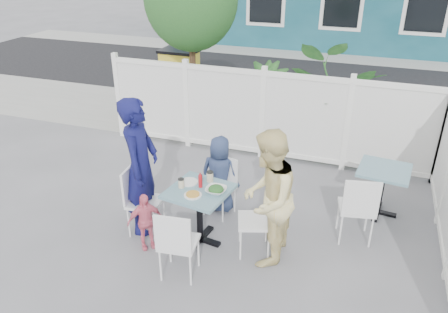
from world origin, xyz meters
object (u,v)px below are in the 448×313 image
(spare_table, at_px, (383,179))
(chair_near, at_px, (176,240))
(man, at_px, (141,166))
(toddler, at_px, (145,221))
(boy, at_px, (220,174))
(woman, at_px, (268,199))
(chair_back, at_px, (222,182))
(utility_cabinet, at_px, (180,83))
(chair_left, at_px, (139,195))
(chair_right, at_px, (261,215))
(main_table, at_px, (199,202))

(spare_table, distance_m, chair_near, 3.09)
(man, distance_m, toddler, 0.72)
(boy, bearing_deg, man, 39.18)
(man, relative_size, woman, 1.10)
(chair_back, distance_m, boy, 0.11)
(utility_cabinet, bearing_deg, man, -70.44)
(utility_cabinet, distance_m, chair_left, 4.55)
(man, bearing_deg, chair_back, -62.17)
(chair_right, bearing_deg, man, 71.95)
(chair_near, xyz_separation_m, man, (-0.86, 0.80, 0.40))
(chair_near, relative_size, toddler, 1.18)
(chair_back, height_order, man, man)
(boy, bearing_deg, main_table, 87.36)
(main_table, bearing_deg, chair_back, 86.98)
(man, bearing_deg, boy, -58.19)
(spare_table, height_order, toddler, toddler)
(main_table, height_order, chair_left, chair_left)
(spare_table, bearing_deg, man, -154.95)
(chair_left, bearing_deg, main_table, 89.09)
(boy, bearing_deg, chair_left, 42.49)
(main_table, distance_m, chair_right, 0.80)
(main_table, xyz_separation_m, chair_near, (0.03, -0.75, -0.06))
(chair_back, xyz_separation_m, man, (-0.87, -0.71, 0.45))
(spare_table, height_order, chair_back, chair_back)
(chair_near, relative_size, woman, 0.54)
(utility_cabinet, distance_m, spare_table, 5.23)
(spare_table, height_order, chair_right, chair_right)
(toddler, bearing_deg, boy, 20.80)
(main_table, bearing_deg, toddler, -149.57)
(spare_table, height_order, chair_near, chair_near)
(spare_table, bearing_deg, chair_near, -134.42)
(main_table, relative_size, chair_back, 0.99)
(utility_cabinet, bearing_deg, chair_back, -55.94)
(chair_right, relative_size, man, 0.50)
(chair_back, relative_size, man, 0.45)
(man, height_order, woman, man)
(spare_table, distance_m, chair_back, 2.27)
(chair_near, bearing_deg, main_table, 85.14)
(chair_near, bearing_deg, spare_table, 38.69)
(woman, bearing_deg, chair_right, -137.34)
(chair_left, height_order, woman, woman)
(woman, relative_size, boy, 1.49)
(main_table, bearing_deg, chair_right, 3.90)
(chair_back, relative_size, toddler, 1.08)
(chair_near, distance_m, toddler, 0.76)
(chair_left, relative_size, man, 0.51)
(main_table, xyz_separation_m, chair_left, (-0.84, -0.05, -0.05))
(main_table, xyz_separation_m, boy, (-0.02, 0.81, -0.03))
(chair_right, distance_m, toddler, 1.46)
(main_table, height_order, spare_table, main_table)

